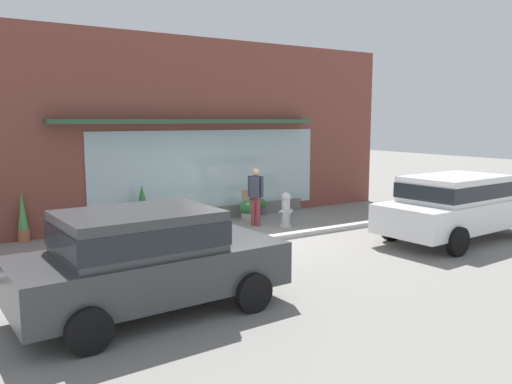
# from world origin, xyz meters

# --- Properties ---
(ground_plane) EXTENTS (60.00, 60.00, 0.00)m
(ground_plane) POSITION_xyz_m (0.00, 0.00, 0.00)
(ground_plane) COLOR gray
(curb_strip) EXTENTS (14.00, 0.24, 0.12)m
(curb_strip) POSITION_xyz_m (0.00, -0.20, 0.06)
(curb_strip) COLOR #B2B2AD
(curb_strip) RESTS_ON ground_plane
(storefront) EXTENTS (14.00, 0.81, 5.19)m
(storefront) POSITION_xyz_m (0.01, 3.19, 2.53)
(storefront) COLOR brown
(storefront) RESTS_ON ground_plane
(fire_hydrant) EXTENTS (0.41, 0.38, 0.96)m
(fire_hydrant) POSITION_xyz_m (1.75, 0.89, 0.49)
(fire_hydrant) COLOR #B2B2B7
(fire_hydrant) RESTS_ON ground_plane
(pedestrian_with_handbag) EXTENTS (0.42, 0.56, 1.60)m
(pedestrian_with_handbag) POSITION_xyz_m (1.14, 1.48, 0.92)
(pedestrian_with_handbag) COLOR #8E333D
(pedestrian_with_handbag) RESTS_ON ground_plane
(parked_car_dark_gray) EXTENTS (4.08, 2.10, 1.58)m
(parked_car_dark_gray) POSITION_xyz_m (-3.70, -3.06, 0.89)
(parked_car_dark_gray) COLOR #383A3D
(parked_car_dark_gray) RESTS_ON ground_plane
(parked_car_white) EXTENTS (4.66, 2.14, 1.58)m
(parked_car_white) POSITION_xyz_m (4.35, -2.57, 0.89)
(parked_car_white) COLOR white
(parked_car_white) RESTS_ON ground_plane
(potted_plant_corner_tall) EXTENTS (0.51, 0.51, 1.21)m
(potted_plant_corner_tall) POSITION_xyz_m (-1.65, 2.61, 0.59)
(potted_plant_corner_tall) COLOR #9E6042
(potted_plant_corner_tall) RESTS_ON ground_plane
(potted_plant_low_front) EXTENTS (0.29, 0.29, 0.49)m
(potted_plant_low_front) POSITION_xyz_m (2.25, 2.81, 0.27)
(potted_plant_low_front) COLOR #4C4C51
(potted_plant_low_front) RESTS_ON ground_plane
(potted_plant_window_right) EXTENTS (0.50, 0.50, 0.66)m
(potted_plant_window_right) POSITION_xyz_m (-3.32, 2.89, 0.36)
(potted_plant_window_right) COLOR #4C4C51
(potted_plant_window_right) RESTS_ON ground_plane
(potted_plant_window_center) EXTENTS (0.45, 0.45, 0.56)m
(potted_plant_window_center) POSITION_xyz_m (1.51, 2.47, 0.29)
(potted_plant_window_center) COLOR #B7B2A3
(potted_plant_window_center) RESTS_ON ground_plane
(potted_plant_window_left) EXTENTS (0.37, 0.37, 0.66)m
(potted_plant_window_left) POSITION_xyz_m (-0.70, 2.68, 0.37)
(potted_plant_window_left) COLOR #B7B2A3
(potted_plant_window_left) RESTS_ON ground_plane
(potted_plant_doorstep) EXTENTS (0.26, 0.26, 1.19)m
(potted_plant_doorstep) POSITION_xyz_m (-4.51, 2.90, 0.57)
(potted_plant_doorstep) COLOR #9E6042
(potted_plant_doorstep) RESTS_ON ground_plane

